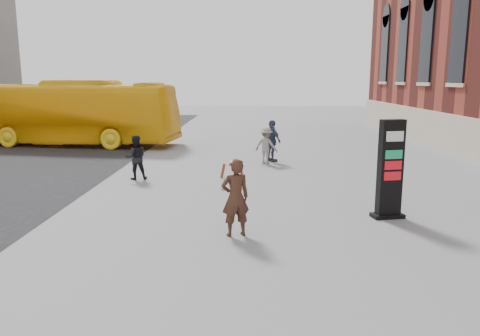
{
  "coord_description": "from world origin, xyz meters",
  "views": [
    {
      "loc": [
        0.03,
        -10.1,
        3.43
      ],
      "look_at": [
        -0.22,
        0.84,
        1.34
      ],
      "focal_mm": 35.0,
      "sensor_mm": 36.0,
      "label": 1
    }
  ],
  "objects_px": {
    "woman": "(235,197)",
    "pedestrian_b": "(266,146)",
    "info_pylon": "(390,169)",
    "pedestrian_c": "(272,141)",
    "bus": "(62,113)",
    "pedestrian_a": "(136,157)"
  },
  "relations": [
    {
      "from": "info_pylon",
      "to": "pedestrian_c",
      "type": "height_order",
      "value": "info_pylon"
    },
    {
      "from": "woman",
      "to": "pedestrian_a",
      "type": "distance_m",
      "value": 6.89
    },
    {
      "from": "woman",
      "to": "pedestrian_c",
      "type": "bearing_deg",
      "value": -116.58
    },
    {
      "from": "pedestrian_a",
      "to": "pedestrian_c",
      "type": "xyz_separation_m",
      "value": [
        4.86,
        3.64,
        0.11
      ]
    },
    {
      "from": "woman",
      "to": "pedestrian_b",
      "type": "relative_size",
      "value": 1.16
    },
    {
      "from": "info_pylon",
      "to": "woman",
      "type": "distance_m",
      "value": 4.07
    },
    {
      "from": "info_pylon",
      "to": "pedestrian_a",
      "type": "bearing_deg",
      "value": 137.52
    },
    {
      "from": "pedestrian_c",
      "to": "info_pylon",
      "type": "bearing_deg",
      "value": 160.1
    },
    {
      "from": "woman",
      "to": "pedestrian_b",
      "type": "height_order",
      "value": "woman"
    },
    {
      "from": "info_pylon",
      "to": "pedestrian_b",
      "type": "distance_m",
      "value": 8.09
    },
    {
      "from": "woman",
      "to": "info_pylon",
      "type": "bearing_deg",
      "value": -178.21
    },
    {
      "from": "woman",
      "to": "pedestrian_a",
      "type": "relative_size",
      "value": 1.14
    },
    {
      "from": "bus",
      "to": "pedestrian_c",
      "type": "distance_m",
      "value": 11.84
    },
    {
      "from": "info_pylon",
      "to": "woman",
      "type": "xyz_separation_m",
      "value": [
        -3.78,
        -1.45,
        -0.34
      ]
    },
    {
      "from": "info_pylon",
      "to": "pedestrian_b",
      "type": "relative_size",
      "value": 1.65
    },
    {
      "from": "info_pylon",
      "to": "bus",
      "type": "bearing_deg",
      "value": 124.04
    },
    {
      "from": "woman",
      "to": "pedestrian_c",
      "type": "distance_m",
      "value": 9.58
    },
    {
      "from": "info_pylon",
      "to": "bus",
      "type": "xyz_separation_m",
      "value": [
        -13.31,
        12.94,
        0.45
      ]
    },
    {
      "from": "pedestrian_a",
      "to": "pedestrian_b",
      "type": "xyz_separation_m",
      "value": [
        4.6,
        3.17,
        -0.02
      ]
    },
    {
      "from": "pedestrian_a",
      "to": "pedestrian_c",
      "type": "relative_size",
      "value": 0.87
    },
    {
      "from": "woman",
      "to": "pedestrian_a",
      "type": "height_order",
      "value": "woman"
    },
    {
      "from": "pedestrian_b",
      "to": "pedestrian_a",
      "type": "bearing_deg",
      "value": 59.14
    }
  ]
}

